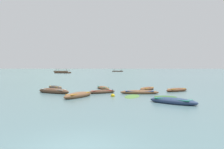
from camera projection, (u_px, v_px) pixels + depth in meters
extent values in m
plane|color=slate|center=(118.00, 68.00, 1507.14)|extent=(6000.00, 6000.00, 0.00)
cone|color=slate|center=(43.00, 48.00, 2188.23)|extent=(1643.66, 1643.66, 386.83)
cone|color=slate|center=(126.00, 54.00, 2220.22)|extent=(848.14, 848.14, 283.36)
ellipsoid|color=#2D2826|center=(55.00, 88.00, 31.88)|extent=(3.24, 3.83, 0.56)
cube|color=orange|center=(55.00, 86.00, 31.88)|extent=(2.33, 2.76, 0.05)
cube|color=#2D2826|center=(55.00, 86.00, 31.88)|extent=(0.59, 0.47, 0.04)
ellipsoid|color=brown|center=(139.00, 92.00, 25.83)|extent=(4.40, 1.25, 0.54)
cube|color=#28519E|center=(139.00, 91.00, 25.82)|extent=(3.17, 0.90, 0.05)
cube|color=brown|center=(139.00, 90.00, 25.82)|extent=(0.11, 0.75, 0.04)
ellipsoid|color=navy|center=(173.00, 101.00, 18.73)|extent=(4.05, 3.55, 0.61)
cube|color=#197A56|center=(173.00, 99.00, 18.73)|extent=(2.92, 2.55, 0.05)
cube|color=navy|center=(173.00, 98.00, 18.73)|extent=(0.60, 0.74, 0.04)
ellipsoid|color=#4C3323|center=(54.00, 91.00, 26.52)|extent=(4.56, 3.27, 0.73)
cube|color=#B7B2A3|center=(54.00, 89.00, 26.52)|extent=(3.28, 2.35, 0.05)
cube|color=#4C3323|center=(54.00, 89.00, 26.52)|extent=(0.48, 0.78, 0.04)
ellipsoid|color=brown|center=(78.00, 95.00, 22.68)|extent=(2.95, 4.21, 0.65)
cube|color=orange|center=(78.00, 93.00, 22.68)|extent=(2.13, 3.03, 0.05)
cube|color=brown|center=(78.00, 93.00, 22.68)|extent=(0.74, 0.44, 0.04)
ellipsoid|color=brown|center=(103.00, 88.00, 31.52)|extent=(2.47, 3.73, 0.51)
cube|color=#197A56|center=(103.00, 87.00, 31.52)|extent=(1.78, 2.69, 0.05)
cube|color=brown|center=(103.00, 87.00, 31.52)|extent=(0.60, 0.35, 0.04)
ellipsoid|color=brown|center=(147.00, 89.00, 30.11)|extent=(2.78, 3.45, 0.52)
cube|color=orange|center=(147.00, 88.00, 30.11)|extent=(2.00, 2.49, 0.05)
cube|color=brown|center=(147.00, 87.00, 30.10)|extent=(0.67, 0.47, 0.04)
ellipsoid|color=brown|center=(177.00, 90.00, 28.48)|extent=(3.52, 2.88, 0.54)
cube|color=orange|center=(177.00, 89.00, 28.48)|extent=(2.54, 2.07, 0.05)
cube|color=brown|center=(177.00, 88.00, 28.48)|extent=(0.50, 0.70, 0.04)
ellipsoid|color=#4C3323|center=(102.00, 92.00, 26.36)|extent=(3.44, 2.51, 0.52)
cube|color=#B22D28|center=(102.00, 91.00, 26.36)|extent=(2.48, 1.81, 0.05)
cube|color=#4C3323|center=(102.00, 90.00, 26.36)|extent=(0.39, 0.61, 0.04)
cube|color=#4C3323|center=(118.00, 71.00, 180.82)|extent=(8.75, 5.72, 0.90)
cylinder|color=#4C4742|center=(121.00, 70.00, 182.89)|extent=(0.10, 0.10, 1.80)
cylinder|color=#4C4742|center=(122.00, 70.00, 180.60)|extent=(0.10, 0.10, 1.80)
cylinder|color=#4C4742|center=(113.00, 70.00, 180.97)|extent=(0.10, 0.10, 1.80)
cylinder|color=#4C4742|center=(114.00, 70.00, 178.68)|extent=(0.10, 0.10, 1.80)
cube|color=beige|center=(118.00, 69.00, 180.76)|extent=(7.35, 4.81, 0.12)
cube|color=brown|center=(61.00, 71.00, 176.86)|extent=(11.58, 6.70, 0.90)
cylinder|color=#4C4742|center=(66.00, 70.00, 179.28)|extent=(0.10, 0.10, 1.80)
cylinder|color=#4C4742|center=(66.00, 70.00, 176.42)|extent=(0.10, 0.10, 1.80)
cylinder|color=#4C4742|center=(55.00, 70.00, 177.24)|extent=(0.10, 0.10, 1.80)
cylinder|color=#4C4742|center=(55.00, 70.00, 174.38)|extent=(0.10, 0.10, 1.80)
cube|color=beige|center=(61.00, 69.00, 176.80)|extent=(9.73, 5.63, 0.12)
cube|color=#4C3323|center=(63.00, 73.00, 127.24)|extent=(9.40, 5.81, 0.90)
cylinder|color=#4C4742|center=(69.00, 71.00, 127.35)|extent=(0.10, 0.10, 1.80)
cylinder|color=#4C4742|center=(67.00, 71.00, 124.93)|extent=(0.10, 0.10, 1.80)
cylinder|color=#4C4742|center=(59.00, 71.00, 129.49)|extent=(0.10, 0.10, 1.80)
cylinder|color=#4C4742|center=(56.00, 71.00, 127.07)|extent=(0.10, 0.10, 1.80)
cube|color=beige|center=(63.00, 69.00, 127.19)|extent=(7.90, 4.88, 0.12)
sphere|color=yellow|center=(113.00, 96.00, 23.27)|extent=(0.42, 0.42, 0.42)
cylinder|color=black|center=(113.00, 92.00, 23.26)|extent=(0.06, 0.06, 0.67)
ellipsoid|color=#2D5628|center=(142.00, 91.00, 28.71)|extent=(2.88, 2.54, 0.14)
ellipsoid|color=#477033|center=(132.00, 96.00, 23.41)|extent=(2.22, 3.80, 0.14)
ellipsoid|color=#2D5628|center=(165.00, 97.00, 22.94)|extent=(2.63, 2.49, 0.14)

